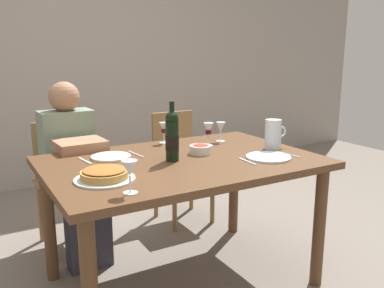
{
  "coord_description": "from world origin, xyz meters",
  "views": [
    {
      "loc": [
        -1.06,
        -1.95,
        1.35
      ],
      "look_at": [
        0.09,
        0.05,
        0.83
      ],
      "focal_mm": 38.21,
      "sensor_mm": 36.0,
      "label": 1
    }
  ],
  "objects_px": {
    "wine_glass_left_diner": "(164,129)",
    "chair_left": "(65,175)",
    "wine_bottle": "(172,136)",
    "wine_glass_centre": "(130,170)",
    "chair_right": "(179,159)",
    "diner_left": "(74,166)",
    "wine_glass_spare": "(221,128)",
    "dinner_plate_right_setting": "(268,157)",
    "dining_table": "(182,175)",
    "wine_glass_right_diner": "(208,130)",
    "water_pitcher": "(273,136)",
    "salad_bowl": "(200,149)",
    "baked_tart": "(105,175)",
    "dinner_plate_left_setting": "(111,157)"
  },
  "relations": [
    {
      "from": "wine_glass_right_diner",
      "to": "diner_left",
      "type": "xyz_separation_m",
      "value": [
        -0.75,
        0.46,
        -0.25
      ]
    },
    {
      "from": "wine_glass_right_diner",
      "to": "dinner_plate_left_setting",
      "type": "relative_size",
      "value": 0.66
    },
    {
      "from": "chair_right",
      "to": "diner_left",
      "type": "bearing_deg",
      "value": 13.95
    },
    {
      "from": "chair_right",
      "to": "dinner_plate_left_setting",
      "type": "bearing_deg",
      "value": 40.11
    },
    {
      "from": "dining_table",
      "to": "dinner_plate_left_setting",
      "type": "distance_m",
      "value": 0.42
    },
    {
      "from": "dining_table",
      "to": "wine_bottle",
      "type": "relative_size",
      "value": 4.56
    },
    {
      "from": "wine_bottle",
      "to": "wine_glass_right_diner",
      "type": "bearing_deg",
      "value": 29.83
    },
    {
      "from": "water_pitcher",
      "to": "salad_bowl",
      "type": "distance_m",
      "value": 0.47
    },
    {
      "from": "salad_bowl",
      "to": "chair_left",
      "type": "xyz_separation_m",
      "value": [
        -0.61,
        0.85,
        -0.29
      ]
    },
    {
      "from": "wine_glass_centre",
      "to": "dinner_plate_right_setting",
      "type": "height_order",
      "value": "wine_glass_centre"
    },
    {
      "from": "baked_tart",
      "to": "salad_bowl",
      "type": "bearing_deg",
      "value": 17.71
    },
    {
      "from": "baked_tart",
      "to": "wine_glass_spare",
      "type": "distance_m",
      "value": 1.04
    },
    {
      "from": "chair_left",
      "to": "dinner_plate_right_setting",
      "type": "bearing_deg",
      "value": 125.18
    },
    {
      "from": "wine_bottle",
      "to": "chair_left",
      "type": "relative_size",
      "value": 0.38
    },
    {
      "from": "wine_bottle",
      "to": "diner_left",
      "type": "bearing_deg",
      "value": 119.43
    },
    {
      "from": "wine_bottle",
      "to": "baked_tart",
      "type": "xyz_separation_m",
      "value": [
        -0.44,
        -0.15,
        -0.11
      ]
    },
    {
      "from": "dinner_plate_right_setting",
      "to": "diner_left",
      "type": "bearing_deg",
      "value": 134.35
    },
    {
      "from": "wine_bottle",
      "to": "wine_glass_left_diner",
      "type": "height_order",
      "value": "wine_bottle"
    },
    {
      "from": "wine_glass_spare",
      "to": "baked_tart",
      "type": "bearing_deg",
      "value": -155.57
    },
    {
      "from": "wine_bottle",
      "to": "diner_left",
      "type": "relative_size",
      "value": 0.28
    },
    {
      "from": "diner_left",
      "to": "wine_glass_right_diner",
      "type": "bearing_deg",
      "value": 145.42
    },
    {
      "from": "water_pitcher",
      "to": "wine_glass_centre",
      "type": "xyz_separation_m",
      "value": [
        -1.07,
        -0.32,
        0.02
      ]
    },
    {
      "from": "water_pitcher",
      "to": "wine_glass_centre",
      "type": "distance_m",
      "value": 1.11
    },
    {
      "from": "wine_glass_left_diner",
      "to": "dining_table",
      "type": "bearing_deg",
      "value": -102.56
    },
    {
      "from": "wine_glass_right_diner",
      "to": "wine_glass_centre",
      "type": "relative_size",
      "value": 1.03
    },
    {
      "from": "water_pitcher",
      "to": "salad_bowl",
      "type": "height_order",
      "value": "water_pitcher"
    },
    {
      "from": "wine_bottle",
      "to": "wine_glass_centre",
      "type": "bearing_deg",
      "value": -136.28
    },
    {
      "from": "dining_table",
      "to": "wine_bottle",
      "type": "bearing_deg",
      "value": -174.99
    },
    {
      "from": "diner_left",
      "to": "chair_right",
      "type": "bearing_deg",
      "value": -169.12
    },
    {
      "from": "dining_table",
      "to": "wine_glass_centre",
      "type": "height_order",
      "value": "wine_glass_centre"
    },
    {
      "from": "wine_glass_left_diner",
      "to": "wine_glass_right_diner",
      "type": "height_order",
      "value": "wine_glass_right_diner"
    },
    {
      "from": "wine_glass_left_diner",
      "to": "wine_glass_centre",
      "type": "height_order",
      "value": "wine_glass_centre"
    },
    {
      "from": "dinner_plate_right_setting",
      "to": "chair_right",
      "type": "xyz_separation_m",
      "value": [
        0.02,
        1.11,
        -0.27
      ]
    },
    {
      "from": "salad_bowl",
      "to": "wine_glass_right_diner",
      "type": "height_order",
      "value": "wine_glass_right_diner"
    },
    {
      "from": "water_pitcher",
      "to": "dining_table",
      "type": "bearing_deg",
      "value": 173.77
    },
    {
      "from": "wine_glass_right_diner",
      "to": "chair_left",
      "type": "relative_size",
      "value": 0.17
    },
    {
      "from": "diner_left",
      "to": "wine_bottle",
      "type": "bearing_deg",
      "value": 116.56
    },
    {
      "from": "wine_glass_spare",
      "to": "wine_glass_right_diner",
      "type": "bearing_deg",
      "value": -154.33
    },
    {
      "from": "baked_tart",
      "to": "diner_left",
      "type": "height_order",
      "value": "diner_left"
    },
    {
      "from": "wine_glass_spare",
      "to": "dinner_plate_right_setting",
      "type": "relative_size",
      "value": 0.52
    },
    {
      "from": "salad_bowl",
      "to": "wine_glass_centre",
      "type": "xyz_separation_m",
      "value": [
        -0.61,
        -0.44,
        0.07
      ]
    },
    {
      "from": "salad_bowl",
      "to": "chair_right",
      "type": "relative_size",
      "value": 0.15
    },
    {
      "from": "wine_glass_left_diner",
      "to": "chair_left",
      "type": "xyz_separation_m",
      "value": [
        -0.55,
        0.49,
        -0.36
      ]
    },
    {
      "from": "dining_table",
      "to": "baked_tart",
      "type": "xyz_separation_m",
      "value": [
        -0.5,
        -0.16,
        0.12
      ]
    },
    {
      "from": "dining_table",
      "to": "dinner_plate_right_setting",
      "type": "relative_size",
      "value": 5.92
    },
    {
      "from": "wine_glass_left_diner",
      "to": "dinner_plate_right_setting",
      "type": "xyz_separation_m",
      "value": [
        0.34,
        -0.65,
        -0.09
      ]
    },
    {
      "from": "salad_bowl",
      "to": "dinner_plate_right_setting",
      "type": "xyz_separation_m",
      "value": [
        0.28,
        -0.28,
        -0.02
      ]
    },
    {
      "from": "wine_glass_right_diner",
      "to": "dinner_plate_right_setting",
      "type": "distance_m",
      "value": 0.46
    },
    {
      "from": "dining_table",
      "to": "wine_glass_spare",
      "type": "xyz_separation_m",
      "value": [
        0.44,
        0.27,
        0.19
      ]
    },
    {
      "from": "wine_glass_spare",
      "to": "dinner_plate_right_setting",
      "type": "distance_m",
      "value": 0.51
    }
  ]
}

